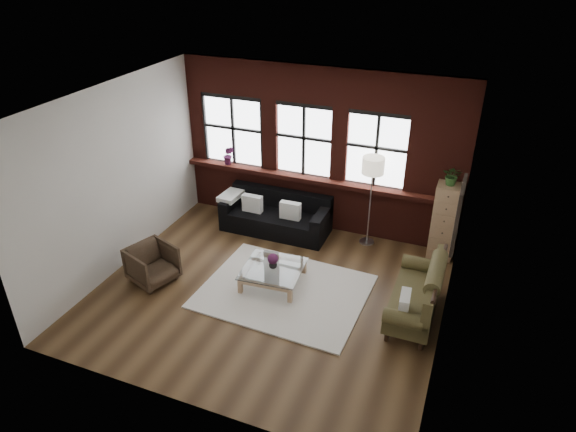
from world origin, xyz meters
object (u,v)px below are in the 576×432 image
at_px(dark_sofa, 276,214).
at_px(vase, 273,264).
at_px(drawer_chest, 445,221).
at_px(coffee_table, 273,276).
at_px(vintage_settee, 415,291).
at_px(armchair, 152,264).
at_px(floor_lamp, 370,198).

distance_m(dark_sofa, vase, 1.78).
bearing_deg(drawer_chest, vase, -142.18).
bearing_deg(coffee_table, dark_sofa, 111.41).
height_order(dark_sofa, coffee_table, dark_sofa).
distance_m(vase, drawer_chest, 3.19).
relative_size(vintage_settee, armchair, 2.36).
xyz_separation_m(vintage_settee, drawer_chest, (0.18, 1.90, 0.27)).
distance_m(coffee_table, drawer_chest, 3.23).
relative_size(armchair, vase, 4.90).
bearing_deg(armchair, floor_lamp, -30.59).
bearing_deg(drawer_chest, armchair, -149.56).
distance_m(vintage_settee, floor_lamp, 2.24).
bearing_deg(vase, dark_sofa, 111.41).
xyz_separation_m(armchair, coffee_table, (1.93, 0.66, -0.17)).
bearing_deg(vase, drawer_chest, 37.82).
bearing_deg(armchair, vase, -51.20).
bearing_deg(dark_sofa, vintage_settee, -28.45).
relative_size(armchair, floor_lamp, 0.37).
distance_m(coffee_table, floor_lamp, 2.35).
xyz_separation_m(armchair, floor_lamp, (3.08, 2.54, 0.63)).
bearing_deg(coffee_table, armchair, -161.09).
bearing_deg(vintage_settee, coffee_table, -178.93).
bearing_deg(coffee_table, vintage_settee, 1.07).
height_order(dark_sofa, floor_lamp, floor_lamp).
xyz_separation_m(dark_sofa, drawer_chest, (3.16, 0.29, 0.33)).
xyz_separation_m(armchair, vase, (1.93, 0.66, 0.07)).
distance_m(coffee_table, vase, 0.24).
bearing_deg(armchair, drawer_chest, -39.66).
height_order(vintage_settee, coffee_table, vintage_settee).
xyz_separation_m(vintage_settee, coffee_table, (-2.33, -0.04, -0.29)).
height_order(coffee_table, drawer_chest, drawer_chest).
height_order(dark_sofa, armchair, dark_sofa).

